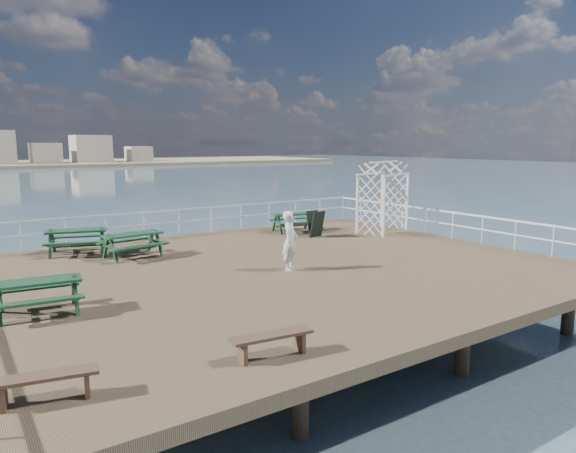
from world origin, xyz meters
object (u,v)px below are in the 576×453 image
Objects in this scene: flat_bench_far at (272,340)px; picnic_table_b at (77,236)px; person at (290,241)px; picnic_table_d at (38,289)px; picnic_table_a at (133,240)px; trellis_arbor at (383,201)px; picnic_table_c at (294,218)px; flat_bench_near at (46,381)px.

picnic_table_b is at bearing 101.75° from flat_bench_far.
person is at bearing -34.00° from picnic_table_b.
picnic_table_d is (-2.12, -6.23, -0.05)m from picnic_table_b.
picnic_table_b reaches higher than picnic_table_d.
picnic_table_b is 11.18m from flat_bench_far.
picnic_table_b is (-1.43, 1.64, 0.02)m from picnic_table_a.
trellis_arbor is at bearing -12.95° from picnic_table_a.
picnic_table_b is at bearing 77.58° from picnic_table_d.
picnic_table_d is at bearing -140.55° from picnic_table_c.
picnic_table_b is 1.30× the size of person.
picnic_table_a is at bearing 77.24° from flat_bench_near.
picnic_table_a is 10.57m from trellis_arbor.
picnic_table_a is 1.16× the size of person.
flat_bench_far is 13.90m from trellis_arbor.
picnic_table_c is 1.17× the size of person.
picnic_table_d is at bearing -135.27° from picnic_table_a.
trellis_arbor is 1.69× the size of person.
picnic_table_a is 9.89m from flat_bench_near.
flat_bench_far is 6.42m from person.
picnic_table_b is 8.81m from picnic_table_c.
flat_bench_far is (3.63, -0.50, 0.00)m from flat_bench_near.
picnic_table_c is 15.35m from flat_bench_near.
picnic_table_b is at bearing 148.62° from trellis_arbor.
trellis_arbor is (14.04, 3.61, 0.78)m from picnic_table_d.
picnic_table_a is 9.51m from flat_bench_far.
picnic_table_c reaches higher than flat_bench_near.
person reaches higher than picnic_table_a.
flat_bench_near is at bearing 170.88° from person.
picnic_table_c is 3.90m from trellis_arbor.
picnic_table_c is (8.80, -0.42, -0.03)m from picnic_table_b.
flat_bench_far is at bearing -167.75° from person.
flat_bench_far is (3.10, -4.91, -0.24)m from picnic_table_d.
flat_bench_near is 3.67m from flat_bench_far.
person is (6.94, 0.21, 0.34)m from picnic_table_d.
person is at bearing -173.38° from trellis_arbor.
picnic_table_a is at bearing 155.67° from trellis_arbor.
picnic_table_c is 1.37× the size of flat_bench_near.
flat_bench_far is at bearing -100.27° from picnic_table_a.
flat_bench_near is at bearing -121.97° from picnic_table_a.
flat_bench_near is (-2.65, -10.64, -0.29)m from picnic_table_b.
flat_bench_near is at bearing -90.55° from picnic_table_d.
picnic_table_c is at bearing 13.81° from person.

